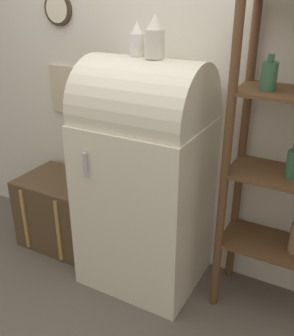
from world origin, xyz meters
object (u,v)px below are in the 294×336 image
Objects in this scene: vase_left at (137,40)px; vase_center at (155,38)px; refrigerator at (145,175)px; suitcase_trunk at (63,210)px.

vase_center reaches higher than vase_left.
vase_left reaches higher than refrigerator.
refrigerator is 0.83m from vase_left.
vase_left is 0.81× the size of vase_center.
vase_left is (0.72, -0.03, 1.34)m from suitcase_trunk.
vase_center is (0.84, -0.05, 1.36)m from suitcase_trunk.
vase_center is at bearing -7.83° from refrigerator.
refrigerator is 6.54× the size of vase_center.
vase_left is 0.13m from vase_center.
refrigerator is at bearing -3.01° from suitcase_trunk.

